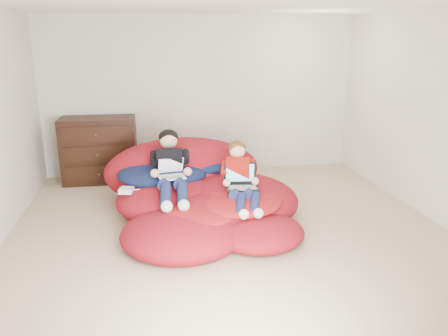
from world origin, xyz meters
The scene contains 9 objects.
room_shell centered at (0.00, 0.00, 0.22)m, with size 5.10×5.10×2.77m.
dresser centered at (-1.62, 2.21, 0.50)m, with size 1.12×0.63×1.00m.
beanbag_pile centered at (-0.28, 0.53, 0.27)m, with size 2.43×2.50×0.95m.
cream_pillow centered at (-0.84, 1.28, 0.62)m, with size 0.46×0.29×0.29m, color white.
older_boy centered at (-0.63, 0.54, 0.67)m, with size 0.35×1.19×0.70m.
younger_boy centered at (0.15, 0.17, 0.62)m, with size 0.37×0.92×0.67m.
laptop_white centered at (-0.63, 0.44, 0.62)m, with size 0.33×0.35×0.21m.
laptop_black centered at (0.15, 0.13, 0.57)m, with size 0.40×0.32×0.27m.
power_adapter centered at (-1.16, 0.46, 0.42)m, with size 0.15×0.15×0.06m, color white.
Camera 1 is at (-0.87, -4.53, 2.14)m, focal length 35.00 mm.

